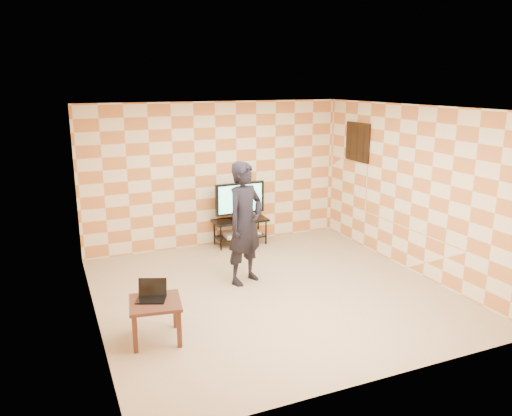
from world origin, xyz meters
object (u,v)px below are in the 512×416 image
object	(u,v)px
tv_stand	(240,226)
person	(245,223)
side_table	(155,308)
tv	(240,199)

from	to	relation	value
tv_stand	person	distance (m)	1.92
tv_stand	person	bearing A→B (deg)	-108.87
side_table	person	bearing A→B (deg)	36.94
tv_stand	tv	bearing A→B (deg)	-92.94
tv_stand	person	world-z (taller)	person
person	side_table	bearing A→B (deg)	-168.99
tv_stand	person	xyz separation A→B (m)	(-0.59, -1.73, 0.58)
tv	person	distance (m)	1.83
tv	person	bearing A→B (deg)	-108.90
tv	side_table	size ratio (longest dim) A/B	1.42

